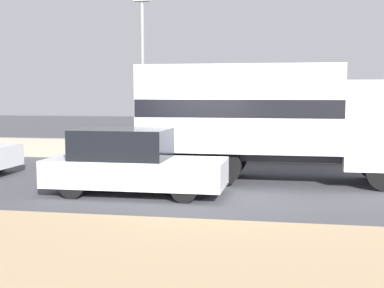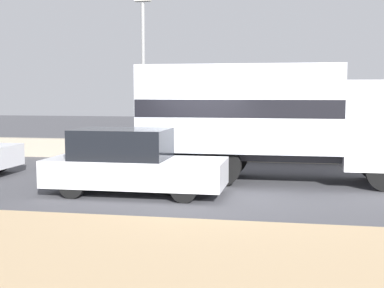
# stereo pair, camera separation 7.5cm
# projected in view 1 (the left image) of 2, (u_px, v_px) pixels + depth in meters

# --- Properties ---
(ground_plane) EXTENTS (80.00, 80.00, 0.00)m
(ground_plane) POSITION_uv_depth(u_px,v_px,m) (192.00, 194.00, 13.32)
(ground_plane) COLOR #47474C
(dirt_shoulder_foreground) EXTENTS (60.00, 6.05, 0.04)m
(dirt_shoulder_foreground) POSITION_uv_depth(u_px,v_px,m) (119.00, 267.00, 7.69)
(dirt_shoulder_foreground) COLOR tan
(dirt_shoulder_foreground) RESTS_ON ground_plane
(stone_wall_backdrop) EXTENTS (60.00, 0.35, 0.72)m
(stone_wall_backdrop) POSITION_uv_depth(u_px,v_px,m) (224.00, 151.00, 19.63)
(stone_wall_backdrop) COLOR #A39984
(stone_wall_backdrop) RESTS_ON ground_plane
(street_lamp) EXTENTS (0.56, 0.28, 5.91)m
(street_lamp) POSITION_uv_depth(u_px,v_px,m) (142.00, 65.00, 19.03)
(street_lamp) COLOR gray
(street_lamp) RESTS_ON ground_plane
(box_truck) EXTENTS (7.69, 2.57, 3.27)m
(box_truck) POSITION_uv_depth(u_px,v_px,m) (270.00, 115.00, 15.01)
(box_truck) COLOR silver
(box_truck) RESTS_ON ground_plane
(car_hatchback) EXTENTS (4.40, 1.72, 1.62)m
(car_hatchback) POSITION_uv_depth(u_px,v_px,m) (131.00, 163.00, 13.16)
(car_hatchback) COLOR silver
(car_hatchback) RESTS_ON ground_plane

